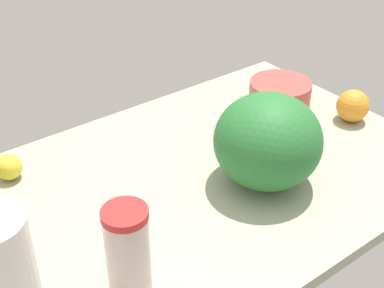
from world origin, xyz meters
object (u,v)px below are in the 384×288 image
Objects in this scene: lemon_far_back at (9,167)px; watermelon at (268,141)px; orange_beside_bowl at (353,106)px; mixing_bowl at (280,93)px; milk_jug at (5,285)px; tumbler_cup at (128,255)px.

watermelon is at bearing 141.83° from lemon_far_back.
watermelon is 39.08cm from orange_beside_bowl.
milk_jug is (91.62, 31.53, 9.56)cm from mixing_bowl.
milk_jug reaches higher than orange_beside_bowl.
watermelon is 43.87cm from tumbler_cup.
milk_jug is at bearing 18.99° from mixing_bowl.
watermelon reaches higher than mixing_bowl.
tumbler_cup is (42.66, 10.19, -1.05)cm from watermelon.
mixing_bowl is at bearing -154.42° from tumbler_cup.
tumbler_cup is 2.19× the size of orange_beside_bowl.
mixing_bowl is at bearing 170.64° from lemon_far_back.
tumbler_cup is at bearing 25.58° from mixing_bowl.
watermelon is 62.98cm from milk_jug.
lemon_far_back is (-15.89, -44.02, -9.94)cm from milk_jug.
orange_beside_bowl is (-80.81, -15.79, -5.30)cm from tumbler_cup.
mixing_bowl is 2.00× the size of orange_beside_bowl.
lemon_far_back is (46.63, -36.65, -7.70)cm from watermelon.
milk_jug is at bearing 70.16° from lemon_far_back.
tumbler_cup reaches higher than mixing_bowl.
orange_beside_bowl is at bearing 115.96° from mixing_bowl.
mixing_bowl is 20.67cm from orange_beside_bowl.
mixing_bowl is (-71.77, -34.35, -6.27)cm from tumbler_cup.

